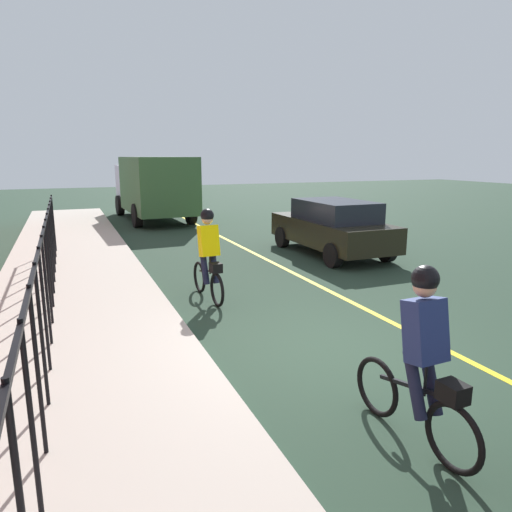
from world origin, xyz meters
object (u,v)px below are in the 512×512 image
at_px(box_truck_background, 153,185).
at_px(cyclist_follow, 421,359).
at_px(cyclist_lead, 209,255).
at_px(patrol_sedan, 332,226).

bearing_deg(box_truck_background, cyclist_follow, 175.51).
bearing_deg(cyclist_lead, box_truck_background, -8.37).
bearing_deg(box_truck_background, patrol_sedan, -162.41).
xyz_separation_m(cyclist_follow, box_truck_background, (17.66, -0.63, 0.64)).
bearing_deg(patrol_sedan, cyclist_follow, 153.51).
relative_size(cyclist_follow, box_truck_background, 0.27).
height_order(cyclist_lead, patrol_sedan, cyclist_lead).
relative_size(cyclist_lead, cyclist_follow, 1.00).
height_order(cyclist_follow, patrol_sedan, cyclist_follow).
distance_m(cyclist_follow, box_truck_background, 17.69).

